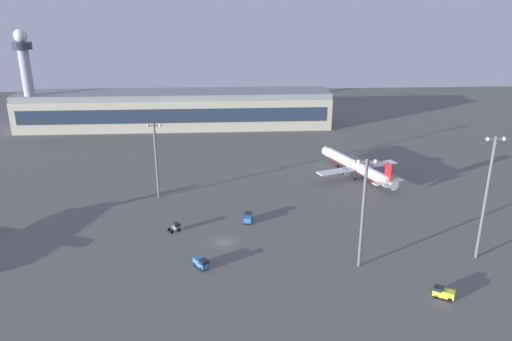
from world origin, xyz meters
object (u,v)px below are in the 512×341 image
Objects in this scene: apron_light_east at (156,155)px; apron_light_central at (363,207)px; airplane_taxiway_distant at (357,167)px; apron_light_west at (487,192)px; cargo_loader at (202,263)px; baggage_tractor at (443,293)px; pushback_tug at (176,227)px; control_tower at (27,75)px; maintenance_van at (248,218)px.

apron_light_central is (50.16, -43.20, 1.36)m from apron_light_east.
apron_light_west is at bearing -96.08° from airplane_taxiway_distant.
airplane_taxiway_distant is 1.27× the size of apron_light_west.
apron_light_east is (-14.73, 41.76, 12.04)m from cargo_loader.
apron_light_east is 88.60m from apron_light_west.
apron_light_east reaches higher than baggage_tractor.
pushback_tug is 0.12× the size of apron_light_west.
airplane_taxiway_distant is 10.45× the size of pushback_tug.
pushback_tug is at bearing -168.58° from airplane_taxiway_distant.
cargo_loader is (-49.25, -54.77, -2.57)m from airplane_taxiway_distant.
apron_light_central is (114.35, -121.36, -10.84)m from control_tower.
control_tower is 134.71m from maintenance_van.
apron_light_central is (-13.82, -56.21, 10.83)m from airplane_taxiway_distant.
cargo_loader is (-11.48, -23.05, 0.00)m from maintenance_van.
apron_light_east reaches higher than cargo_loader.
airplane_taxiway_distant is at bearing -167.65° from cargo_loader.
baggage_tractor is (128.13, -134.64, -24.24)m from control_tower.
apron_light_west is at bearing -39.91° from control_tower.
maintenance_van is 0.96× the size of baggage_tractor.
maintenance_van is at bearing 156.77° from apron_light_west.
baggage_tractor is at bearing -43.93° from apron_light_central.
control_tower reaches higher than baggage_tractor.
airplane_taxiway_distant is 65.98m from apron_light_east.
apron_light_west reaches higher than airplane_taxiway_distant.
apron_light_central is at bearing 77.77° from baggage_tractor.
cargo_loader reaches higher than pushback_tug.
maintenance_van and cargo_loader have the same top height.
control_tower is 1.94× the size of apron_light_east.
airplane_taxiway_distant is 1.63× the size of apron_light_east.
control_tower is 9.75× the size of baggage_tractor.
baggage_tractor is at bearing -36.40° from maintenance_van.
maintenance_van is 34.38m from apron_light_east.
cargo_loader is (7.38, -18.80, 0.11)m from pushback_tug.
pushback_tug is 65.78m from baggage_tractor.
maintenance_van is 36.78m from apron_light_central.
apron_light_central is at bearing 32.15° from pushback_tug.
pushback_tug is at bearing 91.06° from baggage_tractor.
airplane_taxiway_distant is 73.70m from cargo_loader.
control_tower is at bearing 75.28° from baggage_tractor.
apron_light_west reaches higher than maintenance_van.
apron_light_west reaches higher than pushback_tug.
cargo_loader is (78.92, -119.92, -24.24)m from control_tower.
cargo_loader is 0.99× the size of baggage_tractor.
control_tower is 9.85× the size of cargo_loader.
control_tower is 1.19× the size of airplane_taxiway_distant.
baggage_tractor is (49.21, -14.72, 0.00)m from cargo_loader.
control_tower is 10.11× the size of maintenance_van.
maintenance_van is at bearing -160.98° from airplane_taxiway_distant.
apron_light_west is (142.60, -119.29, -8.88)m from control_tower.
control_tower is 101.88m from apron_light_east.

